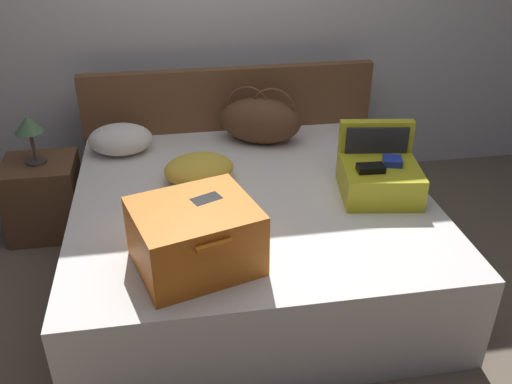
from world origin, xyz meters
TOP-DOWN VIEW (x-y plane):
  - ground_plane at (0.00, 0.00)m, footprint 12.00×12.00m
  - back_wall at (0.00, 1.65)m, footprint 8.00×0.10m
  - bed at (0.00, 0.40)m, footprint 1.91×1.81m
  - headboard at (0.00, 1.34)m, footprint 1.94×0.08m
  - hard_case_large at (-0.34, -0.16)m, footprint 0.61×0.56m
  - hard_case_medium at (0.68, 0.32)m, footprint 0.46×0.46m
  - duffel_bag at (0.16, 1.09)m, footprint 0.59×0.46m
  - pillow_near_headboard at (-0.27, 0.62)m, footprint 0.43×0.37m
  - pillow_center_head at (-0.72, 1.07)m, footprint 0.41×0.33m
  - nightstand at (-1.23, 1.05)m, footprint 0.44×0.40m
  - table_lamp at (-1.23, 1.05)m, footprint 0.17×0.17m

SIDE VIEW (x-z plane):
  - ground_plane at x=0.00m, z-range 0.00..0.00m
  - nightstand at x=-1.23m, z-range 0.00..0.49m
  - bed at x=0.00m, z-range 0.00..0.52m
  - headboard at x=0.00m, z-range 0.00..0.94m
  - pillow_near_headboard at x=-0.27m, z-range 0.52..0.67m
  - pillow_center_head at x=-0.72m, z-range 0.52..0.70m
  - hard_case_medium at x=0.68m, z-range 0.45..0.81m
  - duffel_bag at x=0.16m, z-range 0.48..0.85m
  - hard_case_large at x=-0.34m, z-range 0.52..0.82m
  - table_lamp at x=-1.23m, z-range 0.58..0.88m
  - back_wall at x=0.00m, z-range 0.00..2.60m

